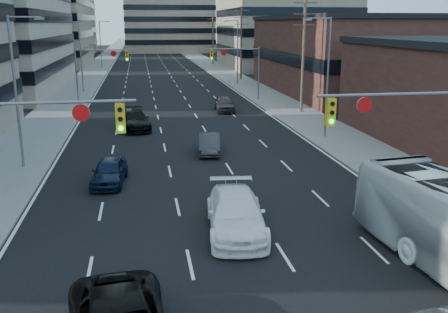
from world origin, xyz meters
The scene contains 25 objects.
road_surface centered at (0.00, 130.00, 0.01)m, with size 18.00×300.00×0.02m, color black.
sidewalk_left centered at (-11.50, 130.00, 0.07)m, with size 5.00×300.00×0.15m, color slate.
sidewalk_right centered at (11.50, 130.00, 0.07)m, with size 5.00×300.00×0.15m, color slate.
office_left_far centered at (-24.00, 100.00, 8.00)m, with size 20.00×30.00×16.00m, color gray.
storefront_right_mid centered at (24.00, 50.00, 4.50)m, with size 20.00×30.00×9.00m, color #472119.
office_right_far centered at (25.00, 88.00, 7.00)m, with size 22.00×28.00×14.00m, color gray.
bg_block_left centered at (-28.00, 140.00, 10.00)m, with size 24.00×24.00×20.00m, color #ADA089.
bg_block_right centered at (32.00, 130.00, 6.00)m, with size 22.00×22.00×12.00m, color gray.
signal_near_left centered at (-7.45, 8.00, 4.33)m, with size 6.59×0.33×6.00m.
signal_near_right centered at (7.45, 8.00, 4.33)m, with size 6.59×0.33×6.00m.
signal_far_left centered at (-7.68, 45.00, 4.30)m, with size 6.09×0.33×6.00m.
signal_far_right centered at (7.68, 45.00, 4.30)m, with size 6.09×0.33×6.00m.
utility_pole_block centered at (12.20, 36.00, 5.78)m, with size 2.20×0.28×11.00m.
utility_pole_midblock centered at (12.20, 66.00, 5.78)m, with size 2.20×0.28×11.00m.
utility_pole_distant centered at (12.20, 96.00, 5.78)m, with size 2.20×0.28×11.00m.
streetlight_left_near centered at (-10.34, 20.00, 5.05)m, with size 2.03×0.22×9.00m.
streetlight_left_mid centered at (-10.34, 55.00, 5.05)m, with size 2.03×0.22×9.00m.
streetlight_left_far centered at (-10.34, 90.00, 5.05)m, with size 2.03×0.22×9.00m.
streetlight_right_near centered at (10.34, 25.00, 5.05)m, with size 2.03×0.22×9.00m.
streetlight_right_far centered at (10.34, 60.00, 5.05)m, with size 2.03×0.22×9.00m.
white_van centered at (0.41, 8.63, 0.83)m, with size 2.33×5.73×1.66m, color white.
sedan_blue centered at (-5.20, 16.23, 0.70)m, with size 1.66×4.13×1.41m, color black.
sedan_grey_center centered at (1.14, 21.97, 0.65)m, with size 1.38×3.97×1.31m, color #2F2F31.
sedan_black_far centered at (-3.88, 30.80, 0.79)m, with size 2.22×5.45×1.58m, color black.
sedan_grey_right centered at (4.92, 38.16, 0.77)m, with size 1.81×4.50×1.53m, color #2C2C2E.
Camera 1 is at (-3.33, -10.62, 8.57)m, focal length 40.00 mm.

